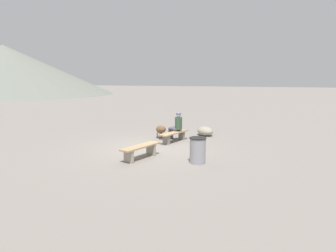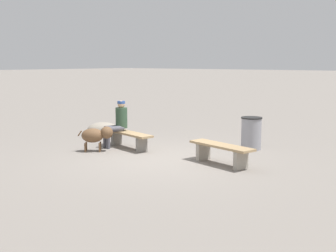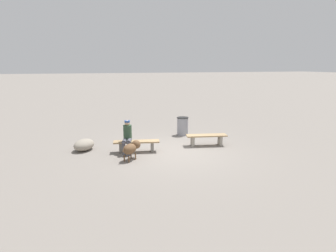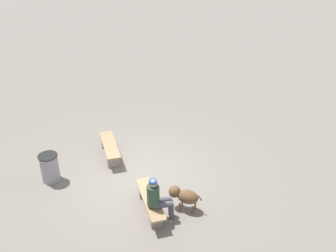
{
  "view_description": "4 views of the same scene",
  "coord_description": "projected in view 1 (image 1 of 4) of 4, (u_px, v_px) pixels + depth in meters",
  "views": [
    {
      "loc": [
        -9.39,
        -5.01,
        2.64
      ],
      "look_at": [
        0.69,
        -0.46,
        0.81
      ],
      "focal_mm": 29.78,
      "sensor_mm": 36.0,
      "label": 1
    },
    {
      "loc": [
        -6.4,
        7.56,
        2.24
      ],
      "look_at": [
        0.54,
        -0.95,
        0.61
      ],
      "focal_mm": 46.36,
      "sensor_mm": 36.0,
      "label": 2
    },
    {
      "loc": [
        3.26,
        9.31,
        3.2
      ],
      "look_at": [
        0.08,
        -0.79,
        0.83
      ],
      "focal_mm": 29.18,
      "sensor_mm": 36.0,
      "label": 3
    },
    {
      "loc": [
        8.31,
        -3.68,
        6.81
      ],
      "look_at": [
        -1.13,
        1.51,
        0.72
      ],
      "focal_mm": 41.36,
      "sensor_mm": 36.0,
      "label": 4
    }
  ],
  "objects": [
    {
      "name": "distant_peak_1",
      "position": [
        5.0,
        70.0,
        50.33
      ],
      "size": [
        38.28,
        38.28,
        8.87
      ],
      "primitive_type": "cone",
      "color": "slate",
      "rests_on": "ground"
    },
    {
      "name": "dog",
      "position": [
        161.0,
        130.0,
        12.58
      ],
      "size": [
        0.75,
        0.71,
        0.64
      ],
      "rotation": [
        0.0,
        0.0,
        3.86
      ],
      "color": "brown",
      "rests_on": "ground"
    },
    {
      "name": "boulder",
      "position": [
        205.0,
        131.0,
        13.36
      ],
      "size": [
        1.09,
        1.12,
        0.43
      ],
      "primitive_type": "ellipsoid",
      "rotation": [
        0.0,
        0.0,
        4.03
      ],
      "color": "gray",
      "rests_on": "ground"
    },
    {
      "name": "seated_person",
      "position": [
        177.0,
        125.0,
        12.24
      ],
      "size": [
        0.44,
        0.66,
        1.22
      ],
      "rotation": [
        0.0,
        0.0,
        -0.3
      ],
      "color": "#2D4733",
      "rests_on": "ground"
    },
    {
      "name": "bench_right",
      "position": [
        174.0,
        135.0,
        11.98
      ],
      "size": [
        1.75,
        0.71,
        0.43
      ],
      "rotation": [
        0.0,
        0.0,
        -0.2
      ],
      "color": "gray",
      "rests_on": "ground"
    },
    {
      "name": "ground",
      "position": [
        150.0,
        149.0,
        10.91
      ],
      "size": [
        210.0,
        210.0,
        0.06
      ],
      "primitive_type": "cube",
      "color": "gray"
    },
    {
      "name": "bench_left",
      "position": [
        140.0,
        149.0,
        9.42
      ],
      "size": [
        1.68,
        0.73,
        0.45
      ],
      "rotation": [
        0.0,
        0.0,
        -0.2
      ],
      "color": "gray",
      "rests_on": "ground"
    },
    {
      "name": "trash_bin",
      "position": [
        198.0,
        150.0,
        8.9
      ],
      "size": [
        0.54,
        0.54,
        0.83
      ],
      "color": "gray",
      "rests_on": "ground"
    }
  ]
}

